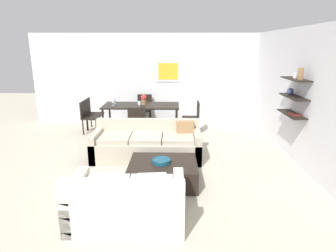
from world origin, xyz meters
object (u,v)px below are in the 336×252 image
loveseat_white (127,203)px  dining_chair_left_far (92,112)px  coffee_table (163,172)px  wine_glass_head (143,98)px  dining_chair_head (144,107)px  wine_glass_left_far (115,100)px  dining_chair_left_near (88,115)px  dining_chair_foot (137,121)px  dining_chair_right_near (194,115)px  wine_glass_foot (139,103)px  decorative_bowl (161,161)px  centerpiece_vase (144,99)px  sofa_beige (147,145)px  dining_table (141,107)px  wine_glass_left_near (113,101)px

loveseat_white → dining_chair_left_far: bearing=110.7°
coffee_table → wine_glass_head: bearing=101.4°
dining_chair_head → wine_glass_left_far: 1.13m
dining_chair_left_near → dining_chair_foot: (1.45, -0.67, 0.00)m
dining_chair_head → wine_glass_head: (-0.00, -0.47, 0.37)m
dining_chair_right_near → dining_chair_head: bearing=143.1°
dining_chair_foot → dining_chair_head: 1.75m
dining_chair_left_near → wine_glass_foot: size_ratio=4.94×
decorative_bowl → dining_chair_right_near: size_ratio=0.36×
dining_chair_right_near → centerpiece_vase: 1.45m
dining_chair_foot → wine_glass_head: 1.34m
sofa_beige → wine_glass_head: (-0.35, 2.45, 0.58)m
wine_glass_foot → dining_chair_left_far: bearing=156.8°
decorative_bowl → wine_glass_head: 3.73m
sofa_beige → wine_glass_left_far: size_ratio=13.88×
wine_glass_left_far → wine_glass_head: bearing=21.4°
coffee_table → decorative_bowl: 0.23m
loveseat_white → wine_glass_head: bearing=93.5°
loveseat_white → dining_table: loveseat_white is taller
wine_glass_left_near → dining_chair_left_near: bearing=-172.3°
sofa_beige → wine_glass_foot: size_ratio=12.68×
coffee_table → loveseat_white: bearing=-110.1°
loveseat_white → wine_glass_left_near: (-1.04, 4.27, 0.57)m
wine_glass_foot → wine_glass_left_far: bearing=144.9°
decorative_bowl → wine_glass_left_near: bearing=115.1°
coffee_table → centerpiece_vase: (-0.65, 3.23, 0.71)m
decorative_bowl → dining_chair_head: (-0.70, 4.10, 0.09)m
centerpiece_vase → sofa_beige: bearing=-82.4°
dining_table → dining_chair_foot: (0.00, -0.88, -0.18)m
dining_chair_left_far → dining_chair_head: 1.59m
wine_glass_foot → wine_glass_left_far: 0.92m
dining_chair_right_near → wine_glass_left_far: size_ratio=5.40×
dining_table → wine_glass_left_near: (-0.75, -0.12, 0.18)m
dining_chair_head → wine_glass_head: size_ratio=5.20×
centerpiece_vase → wine_glass_left_near: bearing=-169.6°
loveseat_white → wine_glass_head: (-0.29, 4.80, 0.58)m
sofa_beige → wine_glass_left_near: (-1.10, 1.92, 0.58)m
dining_chair_left_near → centerpiece_vase: bearing=9.2°
dining_chair_right_near → wine_glass_foot: size_ratio=4.94×
wine_glass_head → wine_glass_left_far: wine_glass_head is taller
wine_glass_foot → dining_table: bearing=90.0°
dining_chair_left_near → dining_chair_left_far: 0.42m
dining_chair_left_far → decorative_bowl: bearing=-57.9°
dining_chair_left_near → wine_glass_left_near: (0.70, 0.10, 0.36)m
centerpiece_vase → wine_glass_head: bearing=101.0°
dining_chair_right_near → centerpiece_vase: centerpiece_vase is taller
sofa_beige → dining_chair_head: (-0.35, 2.91, 0.21)m
loveseat_white → dining_chair_foot: (-0.29, 3.51, 0.21)m
dining_chair_left_near → loveseat_white: bearing=-67.4°
dining_chair_left_far → wine_glass_head: bearing=7.8°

